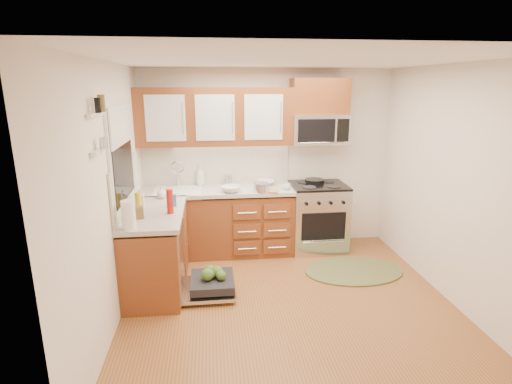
{
  "coord_description": "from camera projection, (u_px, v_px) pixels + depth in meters",
  "views": [
    {
      "loc": [
        -0.79,
        -3.79,
        2.28
      ],
      "look_at": [
        -0.26,
        0.85,
        1.02
      ],
      "focal_mm": 28.0,
      "sensor_mm": 36.0,
      "label": 1
    }
  ],
  "objects": [
    {
      "name": "bowl_a",
      "position": [
        265.0,
        182.0,
        5.6
      ],
      "size": [
        0.29,
        0.29,
        0.06
      ],
      "primitive_type": "imported",
      "rotation": [
        0.0,
        0.0,
        -0.14
      ],
      "color": "#999999",
      "rests_on": "countertop_back"
    },
    {
      "name": "stock_pot",
      "position": [
        261.0,
        187.0,
        5.22
      ],
      "size": [
        0.26,
        0.26,
        0.12
      ],
      "primitive_type": "cylinder",
      "rotation": [
        0.0,
        0.0,
        -0.33
      ],
      "color": "silver",
      "rests_on": "countertop_back"
    },
    {
      "name": "backsplash_left",
      "position": [
        124.0,
        187.0,
        4.32
      ],
      "size": [
        0.02,
        1.25,
        0.57
      ],
      "primitive_type": "cube",
      "color": "silver",
      "rests_on": "ground"
    },
    {
      "name": "shelf_lower",
      "position": [
        100.0,
        151.0,
        3.34
      ],
      "size": [
        0.04,
        0.4,
        0.03
      ],
      "primitive_type": "cube",
      "color": "white",
      "rests_on": "ground"
    },
    {
      "name": "wall_front",
      "position": [
        351.0,
        269.0,
        2.32
      ],
      "size": [
        3.5,
        0.04,
        2.5
      ],
      "primitive_type": "cube",
      "color": "silver",
      "rests_on": "ground"
    },
    {
      "name": "countertop_back",
      "position": [
        217.0,
        191.0,
        5.39
      ],
      "size": [
        2.07,
        0.64,
        0.05
      ],
      "primitive_type": "cube",
      "color": "beige",
      "rests_on": "base_cabinet_back"
    },
    {
      "name": "microwave",
      "position": [
        319.0,
        129.0,
        5.44
      ],
      "size": [
        0.76,
        0.38,
        0.4
      ],
      "primitive_type": null,
      "color": "silver",
      "rests_on": "ground"
    },
    {
      "name": "base_cabinet_left",
      "position": [
        156.0,
        253.0,
        4.55
      ],
      "size": [
        0.6,
        1.25,
        0.85
      ],
      "primitive_type": "cube",
      "color": "brown",
      "rests_on": "ground"
    },
    {
      "name": "skillet",
      "position": [
        314.0,
        181.0,
        5.61
      ],
      "size": [
        0.28,
        0.28,
        0.05
      ],
      "primitive_type": "cylinder",
      "rotation": [
        0.0,
        0.0,
        -0.02
      ],
      "color": "black",
      "rests_on": "range"
    },
    {
      "name": "soap_bottle_c",
      "position": [
        161.0,
        192.0,
        4.91
      ],
      "size": [
        0.14,
        0.14,
        0.15
      ],
      "primitive_type": "imported",
      "rotation": [
        0.0,
        0.0,
        0.21
      ],
      "color": "#999999",
      "rests_on": "countertop_left"
    },
    {
      "name": "shelf_upper",
      "position": [
        96.0,
        114.0,
        3.26
      ],
      "size": [
        0.04,
        0.4,
        0.03
      ],
      "primitive_type": "cube",
      "color": "white",
      "rests_on": "ground"
    },
    {
      "name": "cup",
      "position": [
        287.0,
        187.0,
        5.33
      ],
      "size": [
        0.14,
        0.14,
        0.09
      ],
      "primitive_type": "imported",
      "rotation": [
        0.0,
        0.0,
        0.42
      ],
      "color": "#999999",
      "rests_on": "countertop_back"
    },
    {
      "name": "soap_bottle_a",
      "position": [
        200.0,
        175.0,
        5.53
      ],
      "size": [
        0.15,
        0.15,
        0.3
      ],
      "primitive_type": "imported",
      "rotation": [
        0.0,
        0.0,
        0.4
      ],
      "color": "#999999",
      "rests_on": "countertop_back"
    },
    {
      "name": "red_bottle",
      "position": [
        170.0,
        201.0,
        4.32
      ],
      "size": [
        0.09,
        0.09,
        0.27
      ],
      "primitive_type": "cylinder",
      "rotation": [
        0.0,
        0.0,
        0.41
      ],
      "color": "#B1120E",
      "rests_on": "countertop_left"
    },
    {
      "name": "cutting_board",
      "position": [
        267.0,
        191.0,
        5.24
      ],
      "size": [
        0.32,
        0.23,
        0.02
      ],
      "primitive_type": "cube",
      "rotation": [
        0.0,
        0.0,
        -0.18
      ],
      "color": "#AF7850",
      "rests_on": "countertop_back"
    },
    {
      "name": "wooden_box",
      "position": [
        137.0,
        213.0,
        4.17
      ],
      "size": [
        0.15,
        0.12,
        0.13
      ],
      "primitive_type": "cube",
      "rotation": [
        0.0,
        0.0,
        0.31
      ],
      "color": "brown",
      "rests_on": "countertop_left"
    },
    {
      "name": "bowl_b",
      "position": [
        231.0,
        189.0,
        5.21
      ],
      "size": [
        0.33,
        0.33,
        0.08
      ],
      "primitive_type": "imported",
      "rotation": [
        0.0,
        0.0,
        0.37
      ],
      "color": "#999999",
      "rests_on": "countertop_back"
    },
    {
      "name": "window_blind",
      "position": [
        121.0,
        125.0,
        4.12
      ],
      "size": [
        0.02,
        0.96,
        0.4
      ],
      "primitive_type": "cube",
      "color": "white",
      "rests_on": "ground"
    },
    {
      "name": "canister",
      "position": [
        229.0,
        180.0,
        5.58
      ],
      "size": [
        0.11,
        0.11,
        0.14
      ],
      "primitive_type": "cylinder",
      "rotation": [
        0.0,
        0.0,
        -0.32
      ],
      "color": "silver",
      "rests_on": "countertop_back"
    },
    {
      "name": "countertop_left",
      "position": [
        154.0,
        213.0,
        4.43
      ],
      "size": [
        0.64,
        1.27,
        0.05
      ],
      "primitive_type": "cube",
      "color": "beige",
      "rests_on": "base_cabinet_left"
    },
    {
      "name": "backsplash_back",
      "position": [
        216.0,
        164.0,
        5.59
      ],
      "size": [
        2.05,
        0.02,
        0.57
      ],
      "primitive_type": "cube",
      "color": "silver",
      "rests_on": "ground"
    },
    {
      "name": "ceiling",
      "position": [
        295.0,
        60.0,
        3.67
      ],
      "size": [
        3.5,
        3.5,
        0.0
      ],
      "primitive_type": "plane",
      "rotation": [
        3.14,
        0.0,
        0.0
      ],
      "color": "white",
      "rests_on": "ground"
    },
    {
      "name": "paper_towel_roll",
      "position": [
        129.0,
        215.0,
        3.85
      ],
      "size": [
        0.13,
        0.13,
        0.29
      ],
      "primitive_type": "cylinder",
      "rotation": [
        0.0,
        0.0,
        0.02
      ],
      "color": "white",
      "rests_on": "countertop_left"
    },
    {
      "name": "wall_back",
      "position": [
        267.0,
        160.0,
        5.67
      ],
      "size": [
        3.5,
        0.04,
        2.5
      ],
      "primitive_type": "cube",
      "color": "silver",
      "rests_on": "ground"
    },
    {
      "name": "sink",
      "position": [
        178.0,
        199.0,
        5.34
      ],
      "size": [
        0.62,
        0.5,
        0.26
      ],
      "primitive_type": null,
      "color": "white",
      "rests_on": "ground"
    },
    {
      "name": "blue_carton",
      "position": [
        172.0,
        200.0,
        4.59
      ],
      "size": [
        0.09,
        0.06,
        0.14
      ],
      "primitive_type": "cube",
      "rotation": [
        0.0,
        0.0,
        0.12
      ],
      "color": "#256FB0",
      "rests_on": "countertop_left"
    },
    {
      "name": "floor",
      "position": [
        289.0,
        303.0,
        4.32
      ],
      "size": [
        3.5,
        3.5,
        0.0
      ],
      "primitive_type": "plane",
      "color": "brown",
      "rests_on": "ground"
    },
    {
      "name": "cabinet_over_mw",
      "position": [
        319.0,
        96.0,
        5.35
      ],
      "size": [
        0.76,
        0.35,
        0.47
      ],
      "primitive_type": "cube",
      "color": "brown",
      "rests_on": "ground"
    },
    {
      "name": "wall_right",
      "position": [
        455.0,
        187.0,
        4.19
      ],
      "size": [
        0.04,
        3.5,
        2.5
      ],
      "primitive_type": "cube",
      "color": "silver",
      "rests_on": "ground"
    },
    {
      "name": "wall_left",
      "position": [
        111.0,
        197.0,
        3.8
      ],
      "size": [
        0.04,
        3.5,
        2.5
      ],
      "primitive_type": "cube",
      "color": "silver",
      "rests_on": "ground"
    },
    {
      "name": "range",
      "position": [
        317.0,
        217.0,
        5.64
      ],
      "size": [
        0.76,
        0.64,
        0.95
      ],
      "primitive_type": null,
      "color": "silver",
      "rests_on": "ground"
    },
    {
      "name": "rug",
      "position": [
        354.0,
        271.0,
        5.04
      ],
      "size": [
        1.31,
        0.92,
        0.02
      ],
      "primitive_type": null,
      "rotation": [
        0.0,
        0.0,
        -0.09
      ],
      "color": "brown",
      "rests_on": "ground"
    },
    {
      "name": "window",
      "position": [
        121.0,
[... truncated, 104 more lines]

